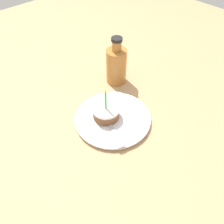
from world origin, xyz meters
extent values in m
cube|color=tan|center=(0.00, 0.00, -0.02)|extent=(2.40, 2.40, 0.04)
cylinder|color=silver|center=(0.00, 0.01, 0.01)|extent=(0.26, 0.26, 0.02)
cylinder|color=silver|center=(0.00, 0.01, 0.01)|extent=(0.27, 0.27, 0.01)
cylinder|color=brown|center=(0.02, 0.03, 0.03)|extent=(0.09, 0.09, 0.03)
cylinder|color=silver|center=(0.02, 0.03, 0.06)|extent=(0.09, 0.09, 0.01)
cylinder|color=#4CBF66|center=(0.02, 0.03, 0.10)|extent=(0.01, 0.01, 0.07)
cone|color=yellow|center=(0.02, 0.03, 0.14)|extent=(0.01, 0.01, 0.01)
cube|color=#B2B2B7|center=(-0.01, 0.04, 0.02)|extent=(0.12, 0.06, 0.00)
cube|color=#B2B2B7|center=(-0.09, 0.07, 0.02)|extent=(0.05, 0.04, 0.00)
cylinder|color=#B27233|center=(0.15, -0.16, 0.07)|extent=(0.08, 0.08, 0.15)
cylinder|color=#B27233|center=(0.15, -0.16, 0.17)|extent=(0.04, 0.04, 0.04)
cylinder|color=black|center=(0.15, -0.16, 0.19)|extent=(0.04, 0.04, 0.01)
camera|label=1|loc=(-0.37, 0.37, 0.60)|focal=35.00mm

